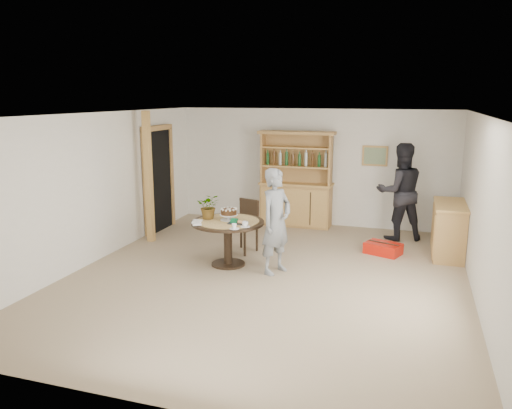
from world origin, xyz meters
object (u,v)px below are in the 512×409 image
object	(u,v)px
dining_chair	(246,222)
adult_person	(400,192)
hutch	(296,194)
dining_table	(228,230)
sideboard	(449,229)
teen_boy	(276,221)
red_suitcase	(383,248)

from	to	relation	value
dining_chair	adult_person	size ratio (longest dim) A/B	0.50
hutch	dining_table	size ratio (longest dim) A/B	1.70
dining_table	dining_chair	xyz separation A→B (m)	(0.03, 0.83, -0.07)
sideboard	teen_boy	size ratio (longest dim) A/B	0.75
dining_chair	teen_boy	bearing A→B (deg)	-29.73
adult_person	dining_chair	bearing A→B (deg)	11.28
hutch	red_suitcase	distance (m)	2.54
hutch	teen_boy	bearing A→B (deg)	-82.84
sideboard	red_suitcase	xyz separation A→B (m)	(-1.09, -0.26, -0.37)
hutch	adult_person	bearing A→B (deg)	-11.23
dining_chair	adult_person	xyz separation A→B (m)	(2.61, 1.64, 0.41)
dining_chair	red_suitcase	xyz separation A→B (m)	(2.40, 0.57, -0.43)
dining_chair	red_suitcase	distance (m)	2.51
dining_table	red_suitcase	world-z (taller)	dining_table
sideboard	adult_person	size ratio (longest dim) A/B	0.67
dining_table	adult_person	bearing A→B (deg)	43.13
red_suitcase	teen_boy	bearing A→B (deg)	-115.78
adult_person	hutch	bearing A→B (deg)	-32.14
teen_boy	dining_chair	bearing A→B (deg)	65.80
dining_chair	red_suitcase	world-z (taller)	dining_chair
sideboard	teen_boy	bearing A→B (deg)	-146.61
teen_boy	red_suitcase	world-z (taller)	teen_boy
red_suitcase	hutch	bearing A→B (deg)	163.24
teen_boy	adult_person	world-z (taller)	adult_person
adult_person	teen_boy	bearing A→B (deg)	34.30
sideboard	teen_boy	world-z (taller)	teen_boy
hutch	adult_person	distance (m)	2.22
dining_chair	hutch	bearing A→B (deg)	96.36
hutch	dining_chair	xyz separation A→B (m)	(-0.45, -2.07, -0.15)
adult_person	dining_table	bearing A→B (deg)	22.22
hutch	dining_chair	distance (m)	2.12
hutch	sideboard	bearing A→B (deg)	-22.21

